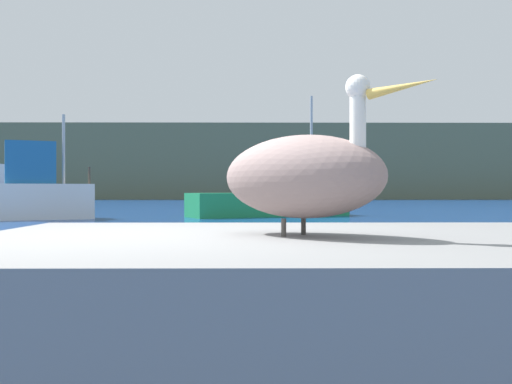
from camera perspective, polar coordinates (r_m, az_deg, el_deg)
ground_plane at (r=4.01m, az=-14.11°, el=-16.76°), size 260.00×260.00×0.00m
hillside_backdrop at (r=77.85m, az=-1.10°, el=2.72°), size 140.00×17.47×9.09m
pier_dock at (r=3.58m, az=4.42°, el=-11.44°), size 4.00×2.87×0.89m
pelican at (r=3.50m, az=4.55°, el=1.64°), size 1.26×1.17×0.92m
fishing_boat_green at (r=25.82m, az=1.70°, el=-0.63°), size 7.31×4.80×5.44m
fishing_boat_white at (r=24.53m, az=-21.85°, el=-0.09°), size 5.66×3.52×4.18m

